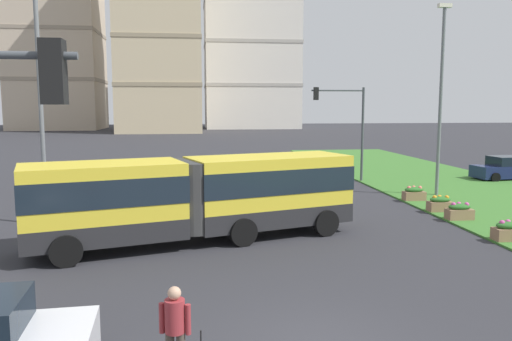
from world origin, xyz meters
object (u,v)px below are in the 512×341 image
at_px(flower_planter_2, 509,231).
at_px(flower_planter_5, 414,193).
at_px(car_grey_wagon, 132,176).
at_px(apartment_tower_west, 56,34).
at_px(flower_planter_4, 440,204).
at_px(traffic_light_far_right, 346,118).
at_px(car_navy_sedan, 507,169).
at_px(articulated_bus, 197,196).
at_px(streetlight_median, 441,94).
at_px(apartment_tower_westcentre, 159,20).
at_px(flower_planter_3, 459,211).
at_px(apartment_tower_centre, 251,46).
at_px(streetlight_left, 40,92).
at_px(pedestrian_crossing, 175,327).

xyz_separation_m(flower_planter_2, flower_planter_5, (0.00, 7.95, 0.00)).
xyz_separation_m(car_grey_wagon, apartment_tower_west, (-23.96, 81.88, 18.80)).
distance_m(flower_planter_4, traffic_light_far_right, 10.63).
bearing_deg(car_navy_sedan, flower_planter_4, -135.13).
height_order(articulated_bus, traffic_light_far_right, traffic_light_far_right).
height_order(flower_planter_2, flower_planter_4, same).
distance_m(flower_planter_2, streetlight_median, 10.78).
bearing_deg(apartment_tower_westcentre, apartment_tower_west, 146.67).
bearing_deg(streetlight_median, traffic_light_far_right, 120.77).
xyz_separation_m(flower_planter_3, apartment_tower_centre, (1.90, 93.13, 17.38)).
height_order(articulated_bus, car_navy_sedan, articulated_bus).
xyz_separation_m(articulated_bus, flower_planter_5, (11.12, 6.43, -1.23)).
xyz_separation_m(flower_planter_3, streetlight_left, (-17.29, 1.50, 5.03)).
bearing_deg(apartment_tower_westcentre, flower_planter_4, -77.50).
xyz_separation_m(articulated_bus, flower_planter_2, (11.12, -1.52, -1.23)).
distance_m(car_grey_wagon, streetlight_left, 10.61).
bearing_deg(flower_planter_2, articulated_bus, 172.21).
height_order(car_grey_wagon, flower_planter_3, car_grey_wagon).
bearing_deg(flower_planter_3, traffic_light_far_right, 97.37).
bearing_deg(apartment_tower_westcentre, flower_planter_3, -77.77).
xyz_separation_m(car_grey_wagon, pedestrian_crossing, (3.20, -22.09, 0.25)).
bearing_deg(apartment_tower_centre, traffic_light_far_right, -92.38).
bearing_deg(flower_planter_2, pedestrian_crossing, -145.65).
bearing_deg(apartment_tower_centre, articulated_bus, -97.80).
height_order(traffic_light_far_right, apartment_tower_westcentre, apartment_tower_westcentre).
distance_m(articulated_bus, streetlight_median, 15.66).
relative_size(apartment_tower_west, apartment_tower_centre, 1.10).
relative_size(traffic_light_far_right, streetlight_median, 0.59).
bearing_deg(traffic_light_far_right, flower_planter_5, -78.04).
relative_size(car_navy_sedan, traffic_light_far_right, 0.75).
relative_size(flower_planter_2, flower_planter_4, 1.00).
relative_size(traffic_light_far_right, apartment_tower_westcentre, 0.15).
height_order(flower_planter_3, streetlight_left, streetlight_left).
xyz_separation_m(apartment_tower_west, apartment_tower_westcentre, (21.84, -14.36, 1.07)).
bearing_deg(streetlight_median, apartment_tower_west, 115.14).
bearing_deg(flower_planter_2, apartment_tower_west, 112.00).
distance_m(flower_planter_5, streetlight_left, 18.26).
bearing_deg(traffic_light_far_right, apartment_tower_centre, 87.62).
bearing_deg(streetlight_median, flower_planter_3, -107.95).
distance_m(articulated_bus, flower_planter_3, 11.35).
height_order(car_navy_sedan, flower_planter_4, car_navy_sedan).
xyz_separation_m(flower_planter_4, traffic_light_far_right, (-1.50, 9.85, 3.71)).
distance_m(articulated_bus, streetlight_left, 8.01).
bearing_deg(flower_planter_5, car_grey_wagon, 157.35).
height_order(articulated_bus, apartment_tower_west, apartment_tower_west).
height_order(car_grey_wagon, streetlight_median, streetlight_median).
bearing_deg(flower_planter_3, apartment_tower_west, 112.74).
relative_size(articulated_bus, apartment_tower_west, 0.31).
distance_m(articulated_bus, apartment_tower_centre, 97.29).
xyz_separation_m(articulated_bus, apartment_tower_west, (-27.67, 94.50, 17.90)).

